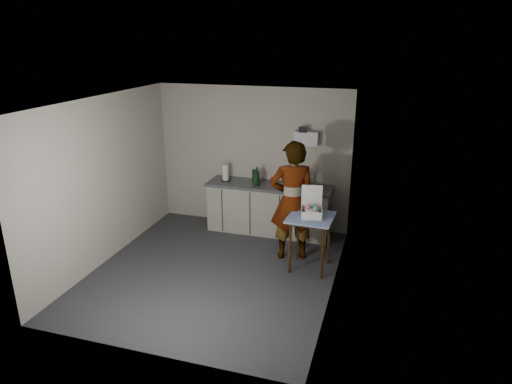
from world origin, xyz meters
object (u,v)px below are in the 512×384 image
(bakery_box, at_px, (311,210))
(kitchen_counter, at_px, (269,210))
(dark_bottle, at_px, (254,176))
(soda_can, at_px, (272,181))
(soap_bottle, at_px, (256,176))
(standing_man, at_px, (292,201))
(paper_towel, at_px, (226,173))
(side_table, at_px, (311,223))
(dish_rack, at_px, (302,184))

(bakery_box, bearing_deg, kitchen_counter, 119.23)
(dark_bottle, relative_size, bakery_box, 0.54)
(soda_can, relative_size, bakery_box, 0.28)
(soap_bottle, bearing_deg, soda_can, 29.50)
(standing_man, relative_size, soap_bottle, 5.76)
(dark_bottle, bearing_deg, soda_can, -3.02)
(paper_towel, bearing_deg, side_table, -32.78)
(soap_bottle, height_order, paper_towel, soap_bottle)
(soap_bottle, distance_m, dish_rack, 0.81)
(standing_man, bearing_deg, soap_bottle, -61.94)
(kitchen_counter, height_order, standing_man, standing_man)
(kitchen_counter, relative_size, paper_towel, 7.26)
(standing_man, xyz_separation_m, bakery_box, (0.35, -0.28, -0.01))
(side_table, distance_m, dish_rack, 1.26)
(kitchen_counter, xyz_separation_m, standing_man, (0.62, -0.87, 0.55))
(dish_rack, bearing_deg, dark_bottle, 177.67)
(standing_man, relative_size, soda_can, 15.92)
(side_table, distance_m, soda_can, 1.53)
(paper_towel, bearing_deg, standing_man, -30.85)
(standing_man, xyz_separation_m, soda_can, (-0.57, 0.91, -0.00))
(side_table, bearing_deg, kitchen_counter, 132.35)
(soap_bottle, bearing_deg, dark_bottle, 121.27)
(soda_can, bearing_deg, standing_man, -57.84)
(soap_bottle, xyz_separation_m, bakery_box, (1.18, -1.04, -0.11))
(standing_man, relative_size, dish_rack, 4.38)
(paper_towel, relative_size, dish_rack, 0.70)
(kitchen_counter, distance_m, bakery_box, 1.59)
(dark_bottle, bearing_deg, kitchen_counter, -10.52)
(side_table, bearing_deg, soap_bottle, 140.50)
(kitchen_counter, bearing_deg, bakery_box, -49.73)
(paper_towel, xyz_separation_m, bakery_box, (1.80, -1.14, -0.09))
(dish_rack, bearing_deg, soda_can, 178.11)
(kitchen_counter, distance_m, soda_can, 0.55)
(standing_man, relative_size, bakery_box, 4.40)
(paper_towel, bearing_deg, dark_bottle, 7.02)
(side_table, distance_m, bakery_box, 0.21)
(paper_towel, distance_m, bakery_box, 2.13)
(dish_rack, bearing_deg, standing_man, -88.54)
(standing_man, distance_m, paper_towel, 1.68)
(bakery_box, bearing_deg, side_table, -100.65)
(kitchen_counter, height_order, dish_rack, dish_rack)
(side_table, distance_m, dark_bottle, 1.79)
(dark_bottle, distance_m, bakery_box, 1.75)
(dark_bottle, height_order, dish_rack, dish_rack)
(standing_man, height_order, soap_bottle, standing_man)
(paper_towel, xyz_separation_m, dish_rack, (1.42, 0.03, -0.08))
(soap_bottle, height_order, bakery_box, bakery_box)
(side_table, xyz_separation_m, dish_rack, (-0.38, 1.18, 0.23))
(side_table, height_order, soda_can, soda_can)
(kitchen_counter, xyz_separation_m, dark_bottle, (-0.30, 0.06, 0.60))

